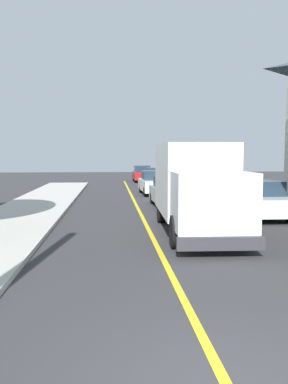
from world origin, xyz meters
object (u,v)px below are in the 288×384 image
(parked_car_near, at_px, (170,192))
(parked_van_across, at_px, (259,200))
(box_truck, at_px, (195,183))
(parked_car_mid, at_px, (154,183))
(parked_car_furthest, at_px, (142,174))
(parked_car_far, at_px, (156,178))

(parked_car_near, bearing_deg, parked_van_across, -50.21)
(box_truck, distance_m, parked_car_near, 7.13)
(parked_car_mid, bearing_deg, parked_car_near, -88.76)
(parked_car_mid, relative_size, parked_car_furthest, 1.01)
(box_truck, relative_size, parked_car_far, 1.63)
(parked_car_near, xyz_separation_m, parked_car_furthest, (0.04, 20.02, 0.00))
(box_truck, bearing_deg, parked_van_across, 39.96)
(parked_car_near, height_order, parked_car_furthest, same)
(box_truck, bearing_deg, parked_car_mid, 90.08)
(parked_car_far, bearing_deg, parked_van_across, -81.32)
(parked_car_near, relative_size, parked_car_far, 0.99)
(parked_car_mid, distance_m, parked_car_furthest, 13.27)
(parked_car_near, height_order, parked_car_far, same)
(parked_car_far, bearing_deg, parked_car_furthest, 96.16)
(parked_car_near, height_order, parked_car_mid, same)
(box_truck, height_order, parked_car_near, box_truck)
(parked_car_furthest, xyz_separation_m, parked_van_across, (3.38, -24.12, 0.00))
(box_truck, bearing_deg, parked_car_near, 88.96)
(parked_car_far, relative_size, parked_van_across, 1.01)
(parked_van_across, bearing_deg, parked_car_furthest, 97.97)
(parked_car_near, distance_m, parked_car_far, 13.24)
(box_truck, xyz_separation_m, parked_car_near, (0.13, 7.07, -0.97))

